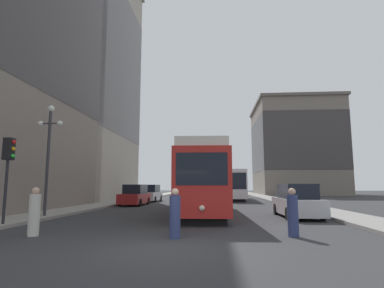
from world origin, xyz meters
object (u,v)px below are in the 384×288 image
(streetcar, at_px, (202,180))
(pedestrian_on_sidewalk, at_px, (175,215))
(pedestrian_crossing_far, at_px, (34,213))
(traffic_light_near_left, at_px, (9,157))
(pedestrian_crossing_near, at_px, (293,214))
(parked_car_left_near, at_px, (135,196))
(parked_car_right_far, at_px, (297,202))
(lamp_post_left_near, at_px, (49,143))
(transit_bus, at_px, (234,184))
(parked_car_left_mid, at_px, (150,194))

(streetcar, distance_m, pedestrian_on_sidewalk, 9.40)
(pedestrian_crossing_far, distance_m, traffic_light_near_left, 3.88)
(pedestrian_crossing_near, bearing_deg, pedestrian_crossing_far, 168.46)
(parked_car_left_near, distance_m, pedestrian_crossing_near, 18.91)
(parked_car_left_near, bearing_deg, pedestrian_crossing_far, -85.82)
(streetcar, xyz_separation_m, traffic_light_near_left, (-8.00, -7.16, 0.83))
(parked_car_right_far, distance_m, pedestrian_on_sidewalk, 9.30)
(pedestrian_crossing_near, relative_size, lamp_post_left_near, 0.27)
(pedestrian_crossing_near, relative_size, pedestrian_on_sidewalk, 1.00)
(pedestrian_crossing_far, height_order, pedestrian_on_sidewalk, pedestrian_crossing_far)
(traffic_light_near_left, bearing_deg, parked_car_left_near, 83.47)
(traffic_light_near_left, height_order, lamp_post_left_near, lamp_post_left_near)
(pedestrian_crossing_near, bearing_deg, lamp_post_left_near, 142.16)
(transit_bus, xyz_separation_m, lamp_post_left_near, (-11.28, -22.50, 2.10))
(transit_bus, xyz_separation_m, pedestrian_on_sidewalk, (-3.57, -28.11, -1.18))
(parked_car_right_far, xyz_separation_m, lamp_post_left_near, (-13.52, -1.65, 3.20))
(streetcar, xyz_separation_m, parked_car_left_mid, (-6.32, 14.02, -1.26))
(streetcar, relative_size, parked_car_right_far, 2.70)
(pedestrian_crossing_far, height_order, lamp_post_left_near, lamp_post_left_near)
(parked_car_left_mid, xyz_separation_m, lamp_post_left_near, (-1.90, -17.71, 3.20))
(parked_car_left_mid, xyz_separation_m, pedestrian_crossing_far, (0.85, -23.19, -0.06))
(lamp_post_left_near, bearing_deg, pedestrian_on_sidewalk, -36.04)
(traffic_light_near_left, bearing_deg, parked_car_right_far, 21.05)
(transit_bus, bearing_deg, pedestrian_crossing_far, -105.01)
(parked_car_right_far, bearing_deg, pedestrian_on_sidewalk, 50.71)
(parked_car_right_far, bearing_deg, lamp_post_left_near, 6.39)
(traffic_light_near_left, bearing_deg, pedestrian_crossing_near, -7.36)
(parked_car_left_near, height_order, parked_car_right_far, same)
(streetcar, xyz_separation_m, pedestrian_crossing_near, (3.48, -8.64, -1.33))
(lamp_post_left_near, bearing_deg, transit_bus, 63.38)
(pedestrian_on_sidewalk, xyz_separation_m, lamp_post_left_near, (-7.70, 5.61, 3.28))
(streetcar, distance_m, lamp_post_left_near, 9.22)
(parked_car_left_mid, height_order, pedestrian_crossing_far, parked_car_left_mid)
(transit_bus, bearing_deg, lamp_post_left_near, -114.68)
(parked_car_right_far, distance_m, pedestrian_crossing_near, 6.85)
(pedestrian_crossing_far, distance_m, pedestrian_on_sidewalk, 4.96)
(transit_bus, height_order, parked_car_right_far, transit_bus)
(parked_car_right_far, xyz_separation_m, pedestrian_crossing_far, (-10.78, -7.12, -0.06))
(streetcar, relative_size, pedestrian_on_sidewalk, 8.09)
(parked_car_right_far, height_order, lamp_post_left_near, lamp_post_left_near)
(parked_car_left_mid, xyz_separation_m, parked_car_right_far, (11.62, -16.07, -0.00))
(pedestrian_crossing_near, bearing_deg, transit_bus, 76.00)
(pedestrian_on_sidewalk, bearing_deg, transit_bus, 179.47)
(transit_bus, height_order, traffic_light_near_left, traffic_light_near_left)
(parked_car_right_far, relative_size, lamp_post_left_near, 0.82)
(lamp_post_left_near, bearing_deg, parked_car_left_near, 80.38)
(parked_car_right_far, bearing_deg, transit_bus, -84.40)
(streetcar, bearing_deg, pedestrian_crossing_near, -70.35)
(pedestrian_crossing_far, bearing_deg, parked_car_right_far, -83.74)
(streetcar, bearing_deg, transit_bus, 78.50)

